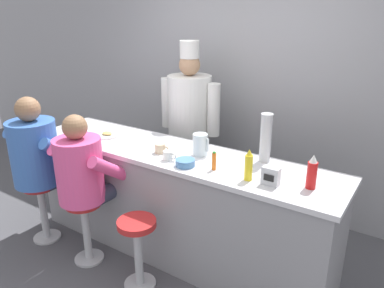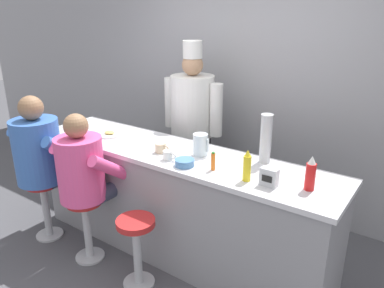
{
  "view_description": "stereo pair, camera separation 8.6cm",
  "coord_description": "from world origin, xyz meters",
  "px_view_note": "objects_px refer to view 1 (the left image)",
  "views": [
    {
      "loc": [
        1.78,
        -2.08,
        2.15
      ],
      "look_at": [
        0.2,
        0.3,
        1.11
      ],
      "focal_mm": 35.0,
      "sensor_mm": 36.0,
      "label": 1
    },
    {
      "loc": [
        1.85,
        -2.03,
        2.15
      ],
      "look_at": [
        0.2,
        0.3,
        1.11
      ],
      "focal_mm": 35.0,
      "sensor_mm": 36.0,
      "label": 2
    }
  ],
  "objects_px": {
    "water_pitcher_clear": "(200,145)",
    "empty_stool_round": "(138,242)",
    "mustard_bottle_yellow": "(249,166)",
    "cereal_bowl": "(185,163)",
    "coffee_mug_tan": "(161,148)",
    "diner_seated_pink": "(83,173)",
    "ketchup_bottle_red": "(312,173)",
    "cup_stack_steel": "(266,138)",
    "coffee_mug_white": "(168,155)",
    "cook_in_whites_near": "(190,120)",
    "diner_seated_blue": "(38,155)",
    "breakfast_plate": "(107,135)",
    "napkin_dispenser_chrome": "(271,176)",
    "hot_sauce_bottle_orange": "(214,161)"
  },
  "relations": [
    {
      "from": "ketchup_bottle_red",
      "to": "cook_in_whites_near",
      "type": "height_order",
      "value": "cook_in_whites_near"
    },
    {
      "from": "breakfast_plate",
      "to": "napkin_dispenser_chrome",
      "type": "bearing_deg",
      "value": -4.02
    },
    {
      "from": "coffee_mug_tan",
      "to": "diner_seated_pink",
      "type": "height_order",
      "value": "diner_seated_pink"
    },
    {
      "from": "mustard_bottle_yellow",
      "to": "cereal_bowl",
      "type": "height_order",
      "value": "mustard_bottle_yellow"
    },
    {
      "from": "breakfast_plate",
      "to": "cook_in_whites_near",
      "type": "height_order",
      "value": "cook_in_whites_near"
    },
    {
      "from": "mustard_bottle_yellow",
      "to": "diner_seated_pink",
      "type": "xyz_separation_m",
      "value": [
        -1.34,
        -0.36,
        -0.26
      ]
    },
    {
      "from": "mustard_bottle_yellow",
      "to": "napkin_dispenser_chrome",
      "type": "distance_m",
      "value": 0.17
    },
    {
      "from": "hot_sauce_bottle_orange",
      "to": "napkin_dispenser_chrome",
      "type": "height_order",
      "value": "hot_sauce_bottle_orange"
    },
    {
      "from": "water_pitcher_clear",
      "to": "coffee_mug_tan",
      "type": "xyz_separation_m",
      "value": [
        -0.31,
        -0.14,
        -0.05
      ]
    },
    {
      "from": "coffee_mug_white",
      "to": "diner_seated_blue",
      "type": "relative_size",
      "value": 0.09
    },
    {
      "from": "coffee_mug_white",
      "to": "cup_stack_steel",
      "type": "xyz_separation_m",
      "value": [
        0.66,
        0.4,
        0.16
      ]
    },
    {
      "from": "coffee_mug_tan",
      "to": "napkin_dispenser_chrome",
      "type": "relative_size",
      "value": 1.08
    },
    {
      "from": "hot_sauce_bottle_orange",
      "to": "coffee_mug_white",
      "type": "bearing_deg",
      "value": -175.14
    },
    {
      "from": "water_pitcher_clear",
      "to": "cup_stack_steel",
      "type": "height_order",
      "value": "cup_stack_steel"
    },
    {
      "from": "breakfast_plate",
      "to": "hot_sauce_bottle_orange",
      "type": "bearing_deg",
      "value": -5.23
    },
    {
      "from": "ketchup_bottle_red",
      "to": "cereal_bowl",
      "type": "height_order",
      "value": "ketchup_bottle_red"
    },
    {
      "from": "napkin_dispenser_chrome",
      "to": "cereal_bowl",
      "type": "bearing_deg",
      "value": -175.29
    },
    {
      "from": "hot_sauce_bottle_orange",
      "to": "water_pitcher_clear",
      "type": "bearing_deg",
      "value": 141.47
    },
    {
      "from": "diner_seated_blue",
      "to": "diner_seated_pink",
      "type": "relative_size",
      "value": 1.05
    },
    {
      "from": "coffee_mug_white",
      "to": "empty_stool_round",
      "type": "distance_m",
      "value": 0.73
    },
    {
      "from": "mustard_bottle_yellow",
      "to": "empty_stool_round",
      "type": "height_order",
      "value": "mustard_bottle_yellow"
    },
    {
      "from": "mustard_bottle_yellow",
      "to": "breakfast_plate",
      "type": "xyz_separation_m",
      "value": [
        -1.55,
        0.14,
        -0.1
      ]
    },
    {
      "from": "mustard_bottle_yellow",
      "to": "coffee_mug_tan",
      "type": "relative_size",
      "value": 1.68
    },
    {
      "from": "cereal_bowl",
      "to": "diner_seated_blue",
      "type": "distance_m",
      "value": 1.48
    },
    {
      "from": "cup_stack_steel",
      "to": "napkin_dispenser_chrome",
      "type": "bearing_deg",
      "value": -61.16
    },
    {
      "from": "hot_sauce_bottle_orange",
      "to": "diner_seated_blue",
      "type": "xyz_separation_m",
      "value": [
        -1.66,
        -0.38,
        -0.19
      ]
    },
    {
      "from": "water_pitcher_clear",
      "to": "empty_stool_round",
      "type": "xyz_separation_m",
      "value": [
        -0.19,
        -0.61,
        -0.68
      ]
    },
    {
      "from": "cereal_bowl",
      "to": "coffee_mug_tan",
      "type": "distance_m",
      "value": 0.36
    },
    {
      "from": "ketchup_bottle_red",
      "to": "cup_stack_steel",
      "type": "bearing_deg",
      "value": 149.36
    },
    {
      "from": "ketchup_bottle_red",
      "to": "diner_seated_blue",
      "type": "distance_m",
      "value": 2.42
    },
    {
      "from": "napkin_dispenser_chrome",
      "to": "cook_in_whites_near",
      "type": "height_order",
      "value": "cook_in_whites_near"
    },
    {
      "from": "cook_in_whites_near",
      "to": "diner_seated_pink",
      "type": "bearing_deg",
      "value": -98.16
    },
    {
      "from": "cup_stack_steel",
      "to": "coffee_mug_tan",
      "type": "bearing_deg",
      "value": -159.23
    },
    {
      "from": "water_pitcher_clear",
      "to": "cook_in_whites_near",
      "type": "distance_m",
      "value": 0.97
    },
    {
      "from": "ketchup_bottle_red",
      "to": "breakfast_plate",
      "type": "xyz_separation_m",
      "value": [
        -1.96,
        0.02,
        -0.1
      ]
    },
    {
      "from": "empty_stool_round",
      "to": "water_pitcher_clear",
      "type": "bearing_deg",
      "value": 72.51
    },
    {
      "from": "mustard_bottle_yellow",
      "to": "empty_stool_round",
      "type": "xyz_separation_m",
      "value": [
        -0.74,
        -0.39,
        -0.7
      ]
    },
    {
      "from": "mustard_bottle_yellow",
      "to": "cup_stack_steel",
      "type": "distance_m",
      "value": 0.4
    },
    {
      "from": "cup_stack_steel",
      "to": "cook_in_whites_near",
      "type": "xyz_separation_m",
      "value": [
        -1.11,
        0.58,
        -0.18
      ]
    },
    {
      "from": "breakfast_plate",
      "to": "coffee_mug_tan",
      "type": "bearing_deg",
      "value": -4.75
    },
    {
      "from": "coffee_mug_tan",
      "to": "diner_seated_pink",
      "type": "relative_size",
      "value": 0.1
    },
    {
      "from": "breakfast_plate",
      "to": "cereal_bowl",
      "type": "relative_size",
      "value": 1.48
    },
    {
      "from": "coffee_mug_tan",
      "to": "breakfast_plate",
      "type": "bearing_deg",
      "value": 175.25
    },
    {
      "from": "mustard_bottle_yellow",
      "to": "breakfast_plate",
      "type": "distance_m",
      "value": 1.56
    },
    {
      "from": "hot_sauce_bottle_orange",
      "to": "cook_in_whites_near",
      "type": "relative_size",
      "value": 0.08
    },
    {
      "from": "coffee_mug_tan",
      "to": "empty_stool_round",
      "type": "xyz_separation_m",
      "value": [
        0.12,
        -0.47,
        -0.63
      ]
    },
    {
      "from": "cup_stack_steel",
      "to": "empty_stool_round",
      "type": "bearing_deg",
      "value": -131.77
    },
    {
      "from": "cereal_bowl",
      "to": "diner_seated_pink",
      "type": "height_order",
      "value": "diner_seated_pink"
    },
    {
      "from": "breakfast_plate",
      "to": "diner_seated_blue",
      "type": "bearing_deg",
      "value": -129.33
    },
    {
      "from": "napkin_dispenser_chrome",
      "to": "ketchup_bottle_red",
      "type": "bearing_deg",
      "value": 22.2
    }
  ]
}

